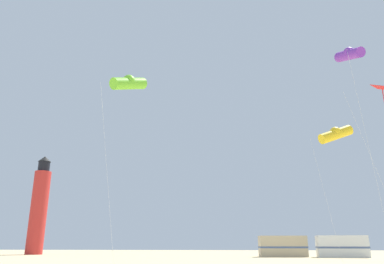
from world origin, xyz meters
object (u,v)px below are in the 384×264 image
(kite_tube_lime, at_px, (129,83))
(kite_tube_violet, at_px, (349,54))
(rv_van_tan, at_px, (283,246))
(kite_diamond_scarlet, at_px, (382,95))
(rv_van_white, at_px, (342,246))
(kite_tube_gold, at_px, (336,134))
(lighthouse_distant, at_px, (39,207))

(kite_tube_lime, relative_size, kite_tube_violet, 0.79)
(kite_tube_violet, bearing_deg, rv_van_tan, 92.18)
(kite_tube_violet, xyz_separation_m, rv_van_tan, (-1.18, 30.99, -12.61))
(kite_diamond_scarlet, relative_size, kite_tube_violet, 0.68)
(kite_tube_lime, bearing_deg, rv_van_tan, 69.62)
(kite_tube_violet, height_order, rv_van_white, kite_tube_violet)
(kite_tube_lime, height_order, kite_diamond_scarlet, kite_tube_lime)
(kite_tube_violet, distance_m, kite_tube_gold, 5.46)
(lighthouse_distant, relative_size, rv_van_white, 2.56)
(kite_diamond_scarlet, distance_m, rv_van_tan, 36.01)
(rv_van_tan, bearing_deg, kite_diamond_scarlet, -92.58)
(lighthouse_distant, bearing_deg, kite_tube_violet, -42.81)
(kite_tube_violet, xyz_separation_m, kite_tube_gold, (-0.99, 1.79, -5.06))
(kite_tube_violet, relative_size, rv_van_tan, 2.23)
(kite_tube_gold, distance_m, lighthouse_distant, 54.18)
(kite_tube_violet, distance_m, rv_van_white, 32.92)
(kite_tube_lime, bearing_deg, rv_van_white, 58.49)
(kite_tube_violet, xyz_separation_m, lighthouse_distant, (-41.16, 38.13, -6.16))
(kite_tube_gold, relative_size, lighthouse_distant, 0.57)
(kite_tube_lime, distance_m, lighthouse_distant, 49.93)
(kite_tube_violet, height_order, kite_tube_gold, kite_tube_violet)
(kite_tube_lime, bearing_deg, kite_tube_violet, 14.75)
(lighthouse_distant, bearing_deg, kite_tube_gold, -42.13)
(rv_van_white, bearing_deg, kite_tube_lime, -118.58)
(kite_tube_violet, distance_m, lighthouse_distant, 56.44)
(kite_tube_lime, relative_size, rv_van_white, 1.76)
(kite_diamond_scarlet, bearing_deg, kite_tube_gold, 98.23)
(kite_diamond_scarlet, bearing_deg, kite_tube_violet, 88.16)
(kite_tube_lime, distance_m, rv_van_tan, 38.20)
(kite_diamond_scarlet, height_order, kite_tube_gold, kite_diamond_scarlet)
(kite_diamond_scarlet, xyz_separation_m, rv_van_tan, (-1.05, 35.11, -7.94))
(kite_diamond_scarlet, bearing_deg, kite_tube_lime, 178.29)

